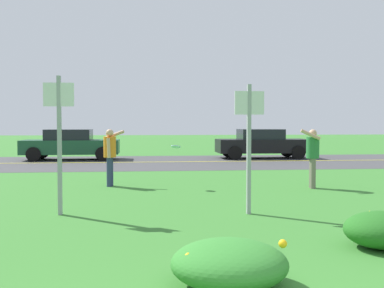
# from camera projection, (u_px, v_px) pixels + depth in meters

# --- Properties ---
(ground_plane) EXTENTS (120.00, 120.00, 0.00)m
(ground_plane) POSITION_uv_depth(u_px,v_px,m) (184.00, 192.00, 11.71)
(ground_plane) COLOR #387A2D
(highway_strip) EXTENTS (120.00, 8.06, 0.01)m
(highway_strip) POSITION_uv_depth(u_px,v_px,m) (166.00, 162.00, 20.95)
(highway_strip) COLOR #424244
(highway_strip) RESTS_ON ground
(highway_center_stripe) EXTENTS (120.00, 0.16, 0.00)m
(highway_center_stripe) POSITION_uv_depth(u_px,v_px,m) (166.00, 162.00, 20.95)
(highway_center_stripe) COLOR yellow
(highway_center_stripe) RESTS_ON ground
(daylily_clump_front_right) EXTENTS (1.09, 1.00, 0.51)m
(daylily_clump_front_right) POSITION_uv_depth(u_px,v_px,m) (383.00, 230.00, 6.43)
(daylily_clump_front_right) COLOR #23661E
(daylily_clump_front_right) RESTS_ON ground
(daylily_clump_front_center) EXTENTS (1.24, 1.21, 0.54)m
(daylily_clump_front_center) POSITION_uv_depth(u_px,v_px,m) (229.00, 264.00, 4.91)
(daylily_clump_front_center) COLOR #337F2D
(daylily_clump_front_center) RESTS_ON ground
(sign_post_near_path) EXTENTS (0.56, 0.10, 2.61)m
(sign_post_near_path) POSITION_uv_depth(u_px,v_px,m) (59.00, 131.00, 8.74)
(sign_post_near_path) COLOR #93969B
(sign_post_near_path) RESTS_ON ground
(sign_post_by_roadside) EXTENTS (0.56, 0.10, 2.46)m
(sign_post_by_roadside) POSITION_uv_depth(u_px,v_px,m) (249.00, 135.00, 8.83)
(sign_post_by_roadside) COLOR #93969B
(sign_post_by_roadside) RESTS_ON ground
(person_thrower_orange_shirt) EXTENTS (0.57, 0.52, 1.57)m
(person_thrower_orange_shirt) POSITION_uv_depth(u_px,v_px,m) (110.00, 152.00, 12.80)
(person_thrower_orange_shirt) COLOR orange
(person_thrower_orange_shirt) RESTS_ON ground
(person_catcher_green_shirt) EXTENTS (0.57, 0.52, 1.58)m
(person_catcher_green_shirt) POSITION_uv_depth(u_px,v_px,m) (312.00, 153.00, 12.41)
(person_catcher_green_shirt) COLOR #287038
(person_catcher_green_shirt) RESTS_ON ground
(frisbee_pale_blue) EXTENTS (0.26, 0.25, 0.12)m
(frisbee_pale_blue) POSITION_uv_depth(u_px,v_px,m) (176.00, 147.00, 12.44)
(frisbee_pale_blue) COLOR #ADD6E5
(car_dark_green_center_left) EXTENTS (4.50, 2.00, 1.45)m
(car_dark_green_center_left) POSITION_uv_depth(u_px,v_px,m) (71.00, 144.00, 22.25)
(car_dark_green_center_left) COLOR #194C2D
(car_dark_green_center_left) RESTS_ON ground
(car_black_center_right) EXTENTS (4.50, 2.00, 1.45)m
(car_black_center_right) POSITION_uv_depth(u_px,v_px,m) (262.00, 143.00, 23.24)
(car_black_center_right) COLOR black
(car_black_center_right) RESTS_ON ground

